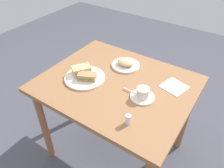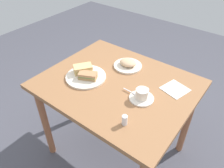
{
  "view_description": "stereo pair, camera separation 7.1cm",
  "coord_description": "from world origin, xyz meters",
  "px_view_note": "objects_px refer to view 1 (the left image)",
  "views": [
    {
      "loc": [
        0.64,
        -1.01,
        1.7
      ],
      "look_at": [
        0.0,
        -0.07,
        0.8
      ],
      "focal_mm": 35.07,
      "sensor_mm": 36.0,
      "label": 1
    },
    {
      "loc": [
        0.7,
        -0.97,
        1.7
      ],
      "look_at": [
        0.0,
        -0.07,
        0.8
      ],
      "focal_mm": 35.07,
      "sensor_mm": 36.0,
      "label": 2
    }
  ],
  "objects_px": {
    "coffee_cup": "(143,92)",
    "coffee_saucer": "(142,97)",
    "side_plate": "(126,65)",
    "napkin": "(174,87)",
    "salt_shaker": "(128,119)",
    "sandwich_plate": "(85,78)",
    "spoon": "(132,91)",
    "dining_table": "(117,94)",
    "sandwich_back": "(81,70)",
    "sandwich_front": "(87,76)"
  },
  "relations": [
    {
      "from": "coffee_saucer",
      "to": "salt_shaker",
      "type": "distance_m",
      "value": 0.24
    },
    {
      "from": "sandwich_plate",
      "to": "side_plate",
      "type": "xyz_separation_m",
      "value": [
        0.16,
        0.3,
        0.0
      ]
    },
    {
      "from": "napkin",
      "to": "spoon",
      "type": "bearing_deg",
      "value": -133.63
    },
    {
      "from": "napkin",
      "to": "salt_shaker",
      "type": "xyz_separation_m",
      "value": [
        -0.09,
        -0.45,
        0.03
      ]
    },
    {
      "from": "sandwich_plate",
      "to": "salt_shaker",
      "type": "bearing_deg",
      "value": -22.06
    },
    {
      "from": "sandwich_back",
      "to": "napkin",
      "type": "distance_m",
      "value": 0.65
    },
    {
      "from": "sandwich_plate",
      "to": "napkin",
      "type": "xyz_separation_m",
      "value": [
        0.56,
        0.26,
        -0.01
      ]
    },
    {
      "from": "sandwich_front",
      "to": "salt_shaker",
      "type": "bearing_deg",
      "value": -22.24
    },
    {
      "from": "sandwich_back",
      "to": "spoon",
      "type": "bearing_deg",
      "value": 3.57
    },
    {
      "from": "sandwich_front",
      "to": "coffee_saucer",
      "type": "distance_m",
      "value": 0.41
    },
    {
      "from": "sandwich_back",
      "to": "spoon",
      "type": "xyz_separation_m",
      "value": [
        0.4,
        0.03,
        -0.03
      ]
    },
    {
      "from": "spoon",
      "to": "dining_table",
      "type": "bearing_deg",
      "value": 164.97
    },
    {
      "from": "sandwich_plate",
      "to": "spoon",
      "type": "height_order",
      "value": "spoon"
    },
    {
      "from": "coffee_saucer",
      "to": "side_plate",
      "type": "xyz_separation_m",
      "value": [
        -0.27,
        0.25,
        0.0
      ]
    },
    {
      "from": "sandwich_plate",
      "to": "coffee_saucer",
      "type": "distance_m",
      "value": 0.43
    },
    {
      "from": "sandwich_front",
      "to": "dining_table",
      "type": "bearing_deg",
      "value": 28.75
    },
    {
      "from": "dining_table",
      "to": "coffee_saucer",
      "type": "relative_size",
      "value": 6.55
    },
    {
      "from": "spoon",
      "to": "napkin",
      "type": "height_order",
      "value": "spoon"
    },
    {
      "from": "sandwich_back",
      "to": "napkin",
      "type": "xyz_separation_m",
      "value": [
        0.61,
        0.24,
        -0.04
      ]
    },
    {
      "from": "sandwich_plate",
      "to": "spoon",
      "type": "distance_m",
      "value": 0.36
    },
    {
      "from": "sandwich_plate",
      "to": "salt_shaker",
      "type": "distance_m",
      "value": 0.5
    },
    {
      "from": "coffee_saucer",
      "to": "salt_shaker",
      "type": "relative_size",
      "value": 2.51
    },
    {
      "from": "sandwich_back",
      "to": "salt_shaker",
      "type": "relative_size",
      "value": 2.42
    },
    {
      "from": "coffee_saucer",
      "to": "coffee_cup",
      "type": "height_order",
      "value": "coffee_cup"
    },
    {
      "from": "coffee_saucer",
      "to": "napkin",
      "type": "xyz_separation_m",
      "value": [
        0.13,
        0.22,
        -0.0
      ]
    },
    {
      "from": "sandwich_front",
      "to": "sandwich_back",
      "type": "distance_m",
      "value": 0.09
    },
    {
      "from": "side_plate",
      "to": "napkin",
      "type": "xyz_separation_m",
      "value": [
        0.4,
        -0.03,
        -0.01
      ]
    },
    {
      "from": "napkin",
      "to": "sandwich_front",
      "type": "bearing_deg",
      "value": -152.55
    },
    {
      "from": "sandwich_back",
      "to": "coffee_cup",
      "type": "relative_size",
      "value": 1.38
    },
    {
      "from": "spoon",
      "to": "side_plate",
      "type": "bearing_deg",
      "value": 128.92
    },
    {
      "from": "dining_table",
      "to": "napkin",
      "type": "distance_m",
      "value": 0.4
    },
    {
      "from": "sandwich_plate",
      "to": "spoon",
      "type": "xyz_separation_m",
      "value": [
        0.36,
        0.05,
        0.01
      ]
    },
    {
      "from": "sandwich_back",
      "to": "side_plate",
      "type": "bearing_deg",
      "value": 53.11
    },
    {
      "from": "coffee_saucer",
      "to": "salt_shaker",
      "type": "height_order",
      "value": "salt_shaker"
    },
    {
      "from": "dining_table",
      "to": "sandwich_front",
      "type": "relative_size",
      "value": 7.28
    },
    {
      "from": "sandwich_plate",
      "to": "sandwich_front",
      "type": "height_order",
      "value": "sandwich_front"
    },
    {
      "from": "sandwich_back",
      "to": "salt_shaker",
      "type": "xyz_separation_m",
      "value": [
        0.51,
        -0.21,
        -0.01
      ]
    },
    {
      "from": "coffee_saucer",
      "to": "side_plate",
      "type": "distance_m",
      "value": 0.37
    },
    {
      "from": "side_plate",
      "to": "napkin",
      "type": "relative_size",
      "value": 1.42
    },
    {
      "from": "sandwich_plate",
      "to": "coffee_cup",
      "type": "bearing_deg",
      "value": 6.45
    },
    {
      "from": "dining_table",
      "to": "side_plate",
      "type": "bearing_deg",
      "value": 105.03
    },
    {
      "from": "dining_table",
      "to": "sandwich_plate",
      "type": "bearing_deg",
      "value": -157.32
    },
    {
      "from": "coffee_cup",
      "to": "coffee_saucer",
      "type": "bearing_deg",
      "value": -102.03
    },
    {
      "from": "dining_table",
      "to": "side_plate",
      "type": "height_order",
      "value": "side_plate"
    },
    {
      "from": "side_plate",
      "to": "salt_shaker",
      "type": "relative_size",
      "value": 3.41
    },
    {
      "from": "side_plate",
      "to": "napkin",
      "type": "distance_m",
      "value": 0.4
    },
    {
      "from": "dining_table",
      "to": "sandwich_front",
      "type": "xyz_separation_m",
      "value": [
        -0.18,
        -0.1,
        0.14
      ]
    },
    {
      "from": "sandwich_plate",
      "to": "napkin",
      "type": "height_order",
      "value": "sandwich_plate"
    },
    {
      "from": "napkin",
      "to": "salt_shaker",
      "type": "relative_size",
      "value": 2.4
    },
    {
      "from": "napkin",
      "to": "salt_shaker",
      "type": "distance_m",
      "value": 0.46
    }
  ]
}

